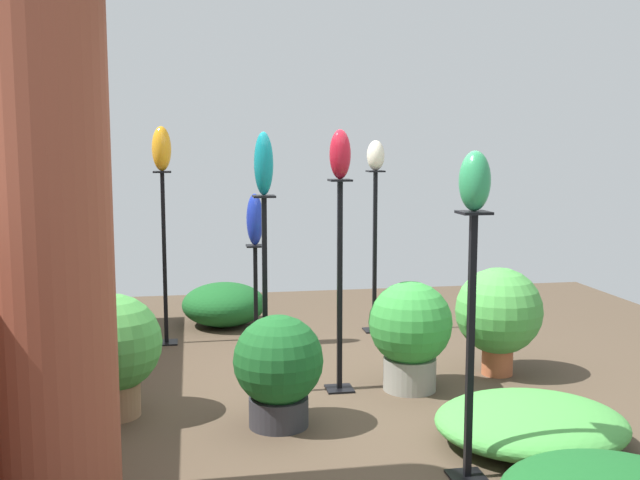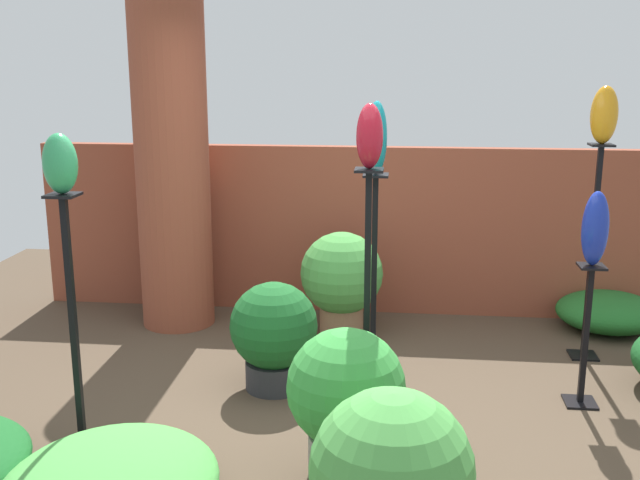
% 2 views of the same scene
% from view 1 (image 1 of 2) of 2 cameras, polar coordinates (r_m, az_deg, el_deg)
% --- Properties ---
extents(ground_plane, '(8.00, 8.00, 0.00)m').
position_cam_1_polar(ground_plane, '(5.57, 1.86, -11.92)').
color(ground_plane, '#4C3D2D').
extents(brick_wall_back, '(5.60, 0.12, 1.45)m').
position_cam_1_polar(brick_wall_back, '(5.39, -22.09, -5.09)').
color(brick_wall_back, brown).
rests_on(brick_wall_back, ground).
extents(brick_pillar, '(0.60, 0.60, 2.66)m').
position_cam_1_polar(brick_pillar, '(3.76, -19.91, -0.82)').
color(brick_pillar, brown).
rests_on(brick_pillar, ground).
extents(pedestal_cobalt, '(0.20, 0.20, 0.93)m').
position_cam_1_polar(pedestal_cobalt, '(6.87, -4.92, -4.60)').
color(pedestal_cobalt, black).
rests_on(pedestal_cobalt, ground).
extents(pedestal_ruby, '(0.20, 0.20, 1.58)m').
position_cam_1_polar(pedestal_ruby, '(5.54, 1.52, -4.12)').
color(pedestal_ruby, black).
rests_on(pedestal_ruby, ground).
extents(pedestal_ivory, '(0.20, 0.20, 1.58)m').
position_cam_1_polar(pedestal_ivory, '(7.32, 4.19, -1.33)').
color(pedestal_ivory, black).
rests_on(pedestal_ivory, ground).
extents(pedestal_jade, '(0.20, 0.20, 1.48)m').
position_cam_1_polar(pedestal_jade, '(4.18, 11.37, -8.77)').
color(pedestal_jade, black).
rests_on(pedestal_jade, ground).
extents(pedestal_teal, '(0.20, 0.20, 1.47)m').
position_cam_1_polar(pedestal_teal, '(5.49, -4.22, -4.82)').
color(pedestal_teal, black).
rests_on(pedestal_teal, ground).
extents(pedestal_amber, '(0.20, 0.20, 1.59)m').
position_cam_1_polar(pedestal_amber, '(6.99, -11.76, -1.84)').
color(pedestal_amber, black).
rests_on(pedestal_amber, ground).
extents(art_vase_cobalt, '(0.16, 0.15, 0.47)m').
position_cam_1_polar(art_vase_cobalt, '(6.75, -4.99, 1.57)').
color(art_vase_cobalt, '#192D9E').
rests_on(art_vase_cobalt, pedestal_cobalt).
extents(art_vase_ruby, '(0.15, 0.16, 0.36)m').
position_cam_1_polar(art_vase_ruby, '(5.44, 1.56, 6.55)').
color(art_vase_ruby, maroon).
rests_on(art_vase_ruby, pedestal_ruby).
extents(art_vase_ivory, '(0.18, 0.17, 0.29)m').
position_cam_1_polar(art_vase_ivory, '(7.24, 4.26, 6.45)').
color(art_vase_ivory, beige).
rests_on(art_vase_ivory, pedestal_ivory).
extents(art_vase_jade, '(0.18, 0.16, 0.32)m').
position_cam_1_polar(art_vase_jade, '(4.02, 11.71, 4.43)').
color(art_vase_jade, '#2D9356').
rests_on(art_vase_jade, pedestal_jade).
extents(art_vase_teal, '(0.13, 0.14, 0.45)m').
position_cam_1_polar(art_vase_teal, '(5.37, -4.32, 5.83)').
color(art_vase_teal, '#0F727A').
rests_on(art_vase_teal, pedestal_teal).
extents(art_vase_amber, '(0.19, 0.17, 0.40)m').
position_cam_1_polar(art_vase_amber, '(6.90, -11.98, 6.83)').
color(art_vase_amber, orange).
rests_on(art_vase_amber, pedestal_amber).
extents(potted_plant_mid_left, '(0.69, 0.69, 0.86)m').
position_cam_1_polar(potted_plant_mid_left, '(6.14, 13.46, -5.41)').
color(potted_plant_mid_left, '#B25B38').
rests_on(potted_plant_mid_left, ground).
extents(potted_plant_near_pillar, '(0.66, 0.66, 0.84)m').
position_cam_1_polar(potted_plant_near_pillar, '(5.26, -15.52, -7.92)').
color(potted_plant_near_pillar, '#936B4C').
rests_on(potted_plant_near_pillar, ground).
extents(potted_plant_front_left, '(0.62, 0.62, 0.82)m').
position_cam_1_polar(potted_plant_front_left, '(5.65, 6.89, -6.83)').
color(potted_plant_front_left, gray).
rests_on(potted_plant_front_left, ground).
extents(potted_plant_front_right, '(0.59, 0.59, 0.74)m').
position_cam_1_polar(potted_plant_front_right, '(4.93, -3.19, -9.61)').
color(potted_plant_front_right, '#2D2D33').
rests_on(potted_plant_front_right, ground).
extents(foliage_bed_east, '(0.84, 0.76, 0.31)m').
position_cam_1_polar(foliage_bed_east, '(7.47, -16.24, -5.97)').
color(foliage_bed_east, '#236B28').
rests_on(foliage_bed_east, ground).
extents(foliage_bed_west, '(0.87, 0.85, 0.43)m').
position_cam_1_polar(foliage_bed_west, '(7.70, -7.33, -4.88)').
color(foliage_bed_west, '#195923').
rests_on(foliage_bed_west, ground).
extents(foliage_bed_center, '(1.07, 1.19, 0.27)m').
position_cam_1_polar(foliage_bed_center, '(4.89, 15.78, -13.28)').
color(foliage_bed_center, '#479942').
rests_on(foliage_bed_center, ground).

